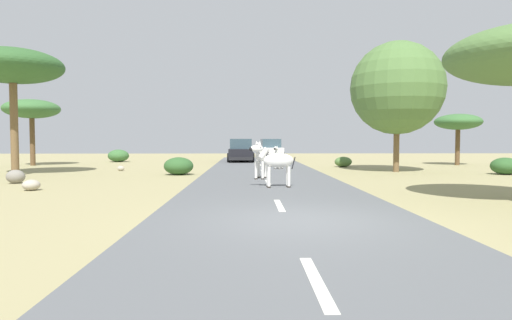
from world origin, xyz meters
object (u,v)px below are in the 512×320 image
zebra_0 (260,156)px  car_0 (241,151)px  bush_0 (179,166)px  bush_2 (118,156)px  tree_5 (32,110)px  bush_3 (505,166)px  zebra_2 (279,155)px  car_1 (271,149)px  zebra_1 (276,161)px  rock_2 (16,177)px  tree_4 (397,88)px  bush_1 (343,162)px  tree_0 (458,122)px  tree_1 (13,67)px  rock_0 (121,168)px  rock_1 (31,185)px

zebra_0 → car_0: car_0 is taller
bush_0 → bush_2: 14.15m
tree_5 → bush_3: size_ratio=3.12×
zebra_2 → tree_5: (-16.14, 4.39, 2.88)m
car_1 → bush_3: size_ratio=3.15×
zebra_0 → zebra_1: bearing=108.0°
car_1 → rock_2: bearing=58.8°
tree_4 → zebra_0: bearing=-148.6°
bush_3 → car_1: bearing=121.4°
bush_1 → bush_3: 9.10m
zebra_0 → car_1: (1.55, 20.23, -0.18)m
car_0 → bush_0: car_0 is taller
tree_0 → tree_1: bearing=-162.9°
tree_5 → bush_0: tree_5 is taller
tree_1 → bush_2: (1.29, 12.62, -4.75)m
bush_2 → rock_0: 10.17m
rock_2 → bush_0: bearing=35.2°
zebra_0 → tree_1: (-11.86, 2.69, 4.20)m
rock_2 → bush_2: bearing=92.8°
bush_3 → rock_2: 22.39m
tree_0 → rock_1: 26.09m
zebra_1 → car_0: size_ratio=0.38×
bush_2 → rock_0: (2.97, -9.72, -0.34)m
bush_1 → rock_2: size_ratio=1.50×
car_0 → bush_0: size_ratio=3.00×
zebra_1 → bush_1: zebra_1 is taller
tree_0 → bush_1: tree_0 is taller
bush_3 → rock_0: size_ratio=3.63×
bush_0 → bush_1: size_ratio=1.33×
bush_1 → tree_0: bearing=12.4°
bush_0 → bush_1: bush_0 is taller
bush_3 → rock_1: 21.22m
rock_0 → tree_0: bearing=13.1°
bush_0 → bush_2: (-6.62, 12.51, 0.05)m
zebra_0 → car_1: bearing=-84.1°
car_0 → zebra_1: bearing=94.3°
car_1 → bush_1: bearing=105.7°
bush_1 → tree_4: bearing=-65.4°
zebra_0 → zebra_2: zebra_0 is taller
zebra_0 → car_1: size_ratio=0.39×
bush_2 → rock_2: 16.63m
bush_1 → rock_2: (-15.29, -10.06, -0.05)m
tree_0 → rock_1: tree_0 is taller
zebra_1 → tree_0: bearing=-48.2°
bush_2 → tree_1: bearing=-95.8°
tree_4 → bush_3: size_ratio=4.94×
zebra_0 → bush_0: (-3.95, 2.81, -0.59)m
tree_1 → rock_1: (3.90, -6.40, -5.05)m
bush_1 → bush_3: size_ratio=0.77×
tree_4 → rock_1: 18.01m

